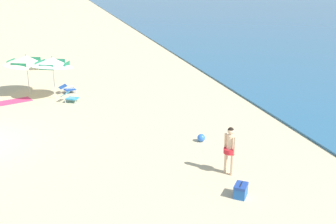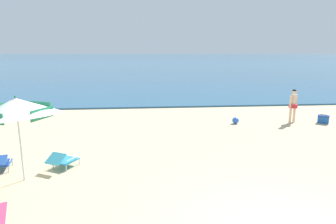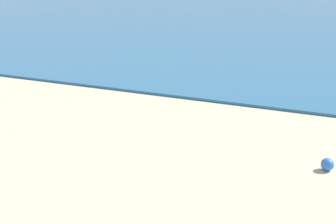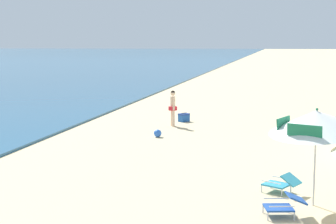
# 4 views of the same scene
# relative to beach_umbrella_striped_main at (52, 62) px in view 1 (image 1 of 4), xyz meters

# --- Properties ---
(beach_umbrella_striped_main) EXTENTS (3.12, 3.12, 2.37)m
(beach_umbrella_striped_main) POSITION_rel_beach_umbrella_striped_main_xyz_m (0.00, 0.00, 0.00)
(beach_umbrella_striped_main) COLOR silver
(beach_umbrella_striped_main) RESTS_ON ground
(beach_umbrella_striped_second) EXTENTS (2.54, 2.58, 2.33)m
(beach_umbrella_striped_second) POSITION_rel_beach_umbrella_striped_main_xyz_m (-1.23, -1.39, -0.07)
(beach_umbrella_striped_second) COLOR silver
(beach_umbrella_striped_second) RESTS_ON ground
(lounge_chair_under_umbrella) EXTENTS (0.88, 1.03, 0.52)m
(lounge_chair_under_umbrella) POSITION_rel_beach_umbrella_striped_main_xyz_m (0.83, 0.72, -1.72)
(lounge_chair_under_umbrella) COLOR teal
(lounge_chair_under_umbrella) RESTS_ON ground
(lounge_chair_beside_umbrella) EXTENTS (0.72, 0.97, 0.51)m
(lounge_chair_beside_umbrella) POSITION_rel_beach_umbrella_striped_main_xyz_m (-0.92, 0.67, -1.72)
(lounge_chair_beside_umbrella) COLOR #1E4799
(lounge_chair_beside_umbrella) RESTS_ON ground
(person_standing_near_shore) EXTENTS (0.46, 0.40, 1.65)m
(person_standing_near_shore) POSITION_rel_beach_umbrella_striped_main_xyz_m (10.51, 5.52, -1.04)
(person_standing_near_shore) COLOR beige
(person_standing_near_shore) RESTS_ON ground
(cooler_box) EXTENTS (0.61, 0.58, 0.43)m
(cooler_box) POSITION_rel_beach_umbrella_striped_main_xyz_m (11.98, 5.26, -1.79)
(cooler_box) COLOR #1E56A8
(cooler_box) RESTS_ON ground
(beach_ball) EXTENTS (0.31, 0.31, 0.31)m
(beach_ball) POSITION_rel_beach_umbrella_striped_main_xyz_m (7.69, 5.57, -1.84)
(beach_ball) COLOR blue
(beach_ball) RESTS_ON ground
(beach_towel) EXTENTS (1.49, 2.00, 0.01)m
(beach_towel) POSITION_rel_beach_umbrella_striped_main_xyz_m (-0.03, -2.15, -1.99)
(beach_towel) COLOR #DB3866
(beach_towel) RESTS_ON ground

